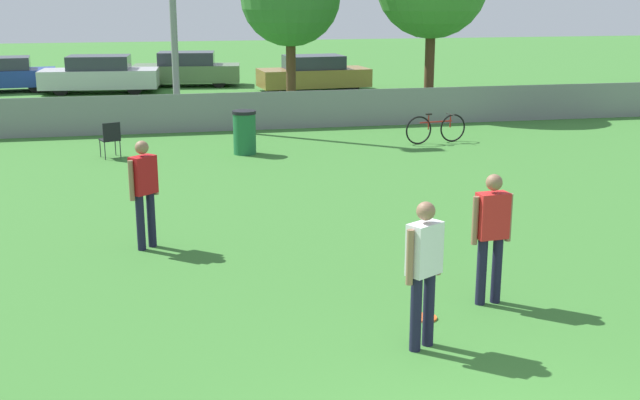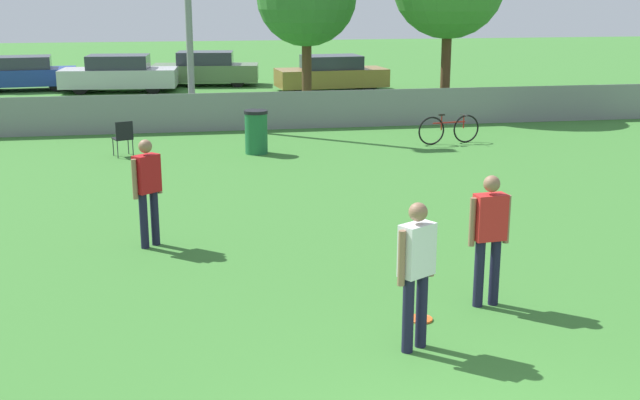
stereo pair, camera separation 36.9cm
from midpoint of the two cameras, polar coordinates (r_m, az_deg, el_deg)
The scene contains 12 objects.
fence_backline at distance 23.41m, azimuth -5.38°, elevation 6.31°, with size 27.86×0.07×1.21m.
player_defender_red at distance 12.76m, azimuth -13.22°, elevation 0.93°, with size 0.45×0.43×1.73m.
player_receiver_white at distance 8.99m, azimuth 6.23°, elevation -4.60°, with size 0.49×0.39×1.73m.
player_thrower_red at distance 10.40m, azimuth 11.11°, elevation -2.09°, with size 0.56×0.26×1.73m.
frisbee_disc at distance 10.13m, azimuth 6.45°, elevation -8.31°, with size 0.29×0.29×0.03m.
folding_chair_sideline at distance 20.05m, azimuth -15.19°, elevation 4.32°, with size 0.55×0.55×0.88m.
bicycle_sideline at distance 21.52m, azimuth 7.75°, elevation 5.05°, with size 1.76×0.45×0.80m.
trash_bin at distance 19.97m, azimuth -5.92°, elevation 4.81°, with size 0.59×0.59×1.08m.
parked_car_blue at distance 34.68m, azimuth -21.88°, elevation 8.28°, with size 4.11×2.11×1.37m.
parked_car_silver at distance 33.15m, azimuth -15.71°, elevation 8.57°, with size 4.63×2.13×1.45m.
parked_car_olive at distance 34.68m, azimuth -9.76°, elevation 9.12°, with size 4.58×2.18×1.42m.
parked_car_tan at distance 32.46m, azimuth -0.78°, elevation 8.96°, with size 4.49×2.13×1.42m.
Camera 1 is at (-2.74, -4.99, 3.97)m, focal length 45.00 mm.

